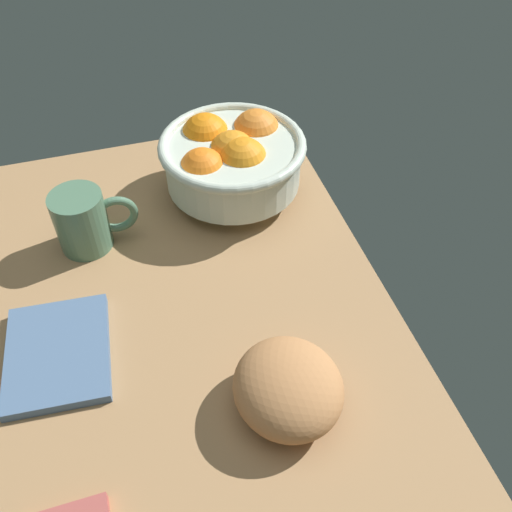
# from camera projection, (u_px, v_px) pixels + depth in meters

# --- Properties ---
(ground_plane) EXTENTS (0.81, 0.65, 0.03)m
(ground_plane) POSITION_uv_depth(u_px,v_px,m) (150.00, 327.00, 0.75)
(ground_plane) COLOR #A77C51
(fruit_bowl) EXTENTS (0.23, 0.23, 0.12)m
(fruit_bowl) POSITION_uv_depth(u_px,v_px,m) (232.00, 157.00, 0.87)
(fruit_bowl) COLOR silver
(fruit_bowl) RESTS_ON ground
(bread_loaf) EXTENTS (0.15, 0.14, 0.07)m
(bread_loaf) POSITION_uv_depth(u_px,v_px,m) (288.00, 388.00, 0.63)
(bread_loaf) COLOR #B87C4B
(bread_loaf) RESTS_ON ground
(napkin_folded) EXTENTS (0.17, 0.14, 0.01)m
(napkin_folded) POSITION_uv_depth(u_px,v_px,m) (58.00, 353.00, 0.70)
(napkin_folded) COLOR slate
(napkin_folded) RESTS_ON ground
(mug) EXTENTS (0.08, 0.12, 0.09)m
(mug) POSITION_uv_depth(u_px,v_px,m) (84.00, 221.00, 0.81)
(mug) COLOR #51795D
(mug) RESTS_ON ground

